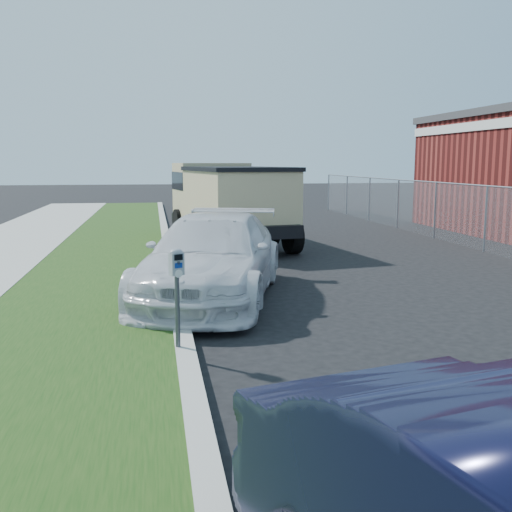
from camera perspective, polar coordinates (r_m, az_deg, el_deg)
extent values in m
plane|color=black|center=(8.88, 10.12, -7.14)|extent=(120.00, 120.00, 0.00)
cube|color=gray|center=(10.30, -7.56, -4.41)|extent=(0.25, 50.00, 0.15)
cube|color=#16390F|center=(10.37, -16.46, -4.67)|extent=(3.00, 50.00, 0.13)
plane|color=slate|center=(17.54, 21.02, 3.31)|extent=(0.00, 30.00, 30.00)
cylinder|color=gray|center=(17.49, 21.19, 6.24)|extent=(0.04, 30.00, 0.04)
cylinder|color=gray|center=(17.54, 21.02, 3.31)|extent=(0.06, 0.06, 1.80)
cylinder|color=gray|center=(20.17, 16.69, 4.18)|extent=(0.06, 0.06, 1.80)
cylinder|color=gray|center=(22.89, 13.37, 4.84)|extent=(0.06, 0.06, 1.80)
cylinder|color=gray|center=(25.67, 10.75, 5.34)|extent=(0.06, 0.06, 1.80)
cylinder|color=gray|center=(28.50, 8.64, 5.73)|extent=(0.06, 0.06, 1.80)
cylinder|color=gray|center=(31.36, 6.92, 6.05)|extent=(0.06, 0.06, 1.80)
cylinder|color=#3F4247|center=(7.53, -7.48, -5.42)|extent=(0.08, 0.08, 0.92)
cube|color=gray|center=(7.40, -7.58, -0.77)|extent=(0.20, 0.17, 0.28)
ellipsoid|color=gray|center=(7.38, -7.60, 0.29)|extent=(0.21, 0.18, 0.11)
cube|color=black|center=(7.33, -7.39, -0.12)|extent=(0.11, 0.05, 0.07)
cube|color=navy|center=(7.35, -7.38, -0.90)|extent=(0.10, 0.05, 0.06)
cylinder|color=silver|center=(7.37, -7.37, -1.68)|extent=(0.10, 0.05, 0.10)
cube|color=#3F4247|center=(7.35, -7.39, -0.69)|extent=(0.04, 0.02, 0.05)
imported|color=silver|center=(10.78, -4.18, -0.08)|extent=(3.49, 5.57, 1.51)
cube|color=black|center=(17.72, -2.45, 3.25)|extent=(3.04, 6.31, 0.33)
cube|color=tan|center=(19.75, -4.29, 6.08)|extent=(2.47, 2.04, 1.89)
cube|color=black|center=(19.74, -4.30, 7.18)|extent=(2.50, 2.07, 0.57)
cube|color=tan|center=(16.94, -1.73, 5.64)|extent=(2.89, 4.29, 1.51)
cube|color=black|center=(16.91, -1.75, 8.29)|extent=(3.00, 4.40, 0.11)
cube|color=black|center=(20.68, -4.90, 3.84)|extent=(2.26, 0.51, 0.28)
cylinder|color=black|center=(19.49, -7.28, 3.07)|extent=(0.45, 0.98, 0.95)
cylinder|color=black|center=(20.04, -1.18, 3.30)|extent=(0.45, 0.98, 0.95)
cylinder|color=black|center=(17.01, -5.50, 2.26)|extent=(0.45, 0.98, 0.95)
cylinder|color=black|center=(17.64, 1.38, 2.53)|extent=(0.45, 0.98, 0.95)
cylinder|color=black|center=(15.37, -4.00, 1.56)|extent=(0.45, 0.98, 0.95)
cylinder|color=black|center=(16.07, 3.50, 1.89)|extent=(0.45, 0.98, 0.95)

